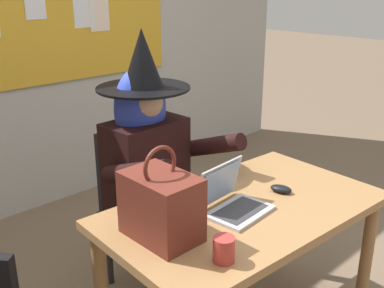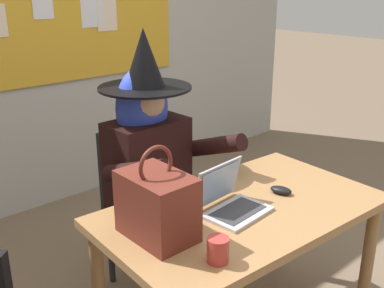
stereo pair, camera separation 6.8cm
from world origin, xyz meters
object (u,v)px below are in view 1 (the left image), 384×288
at_px(handbag, 161,206).
at_px(coffee_mug, 224,249).
at_px(person_costumed, 153,156).
at_px(laptop, 232,200).
at_px(chair_at_desk, 140,198).
at_px(desk_main, 244,225).
at_px(computer_mouse, 281,189).

height_order(handbag, coffee_mug, handbag).
xyz_separation_m(person_costumed, handbag, (-0.41, -0.55, 0.06)).
bearing_deg(person_costumed, laptop, -5.84).
bearing_deg(laptop, handbag, 168.07).
xyz_separation_m(handbag, coffee_mug, (0.05, -0.28, -0.09)).
bearing_deg(chair_at_desk, person_costumed, -0.35).
bearing_deg(desk_main, computer_mouse, -6.45).
height_order(person_costumed, handbag, person_costumed).
bearing_deg(coffee_mug, computer_mouse, 17.55).
height_order(laptop, computer_mouse, laptop).
bearing_deg(computer_mouse, handbag, 156.94).
height_order(computer_mouse, handbag, handbag).
relative_size(desk_main, person_costumed, 0.90).
height_order(laptop, handbag, handbag).
bearing_deg(chair_at_desk, desk_main, -0.80).
bearing_deg(computer_mouse, coffee_mug, -178.04).
height_order(desk_main, computer_mouse, computer_mouse).
xyz_separation_m(chair_at_desk, coffee_mug, (-0.35, -0.95, 0.26)).
bearing_deg(handbag, computer_mouse, -7.47).
distance_m(person_costumed, handbag, 0.68).
relative_size(handbag, coffee_mug, 3.98).
height_order(chair_at_desk, handbag, handbag).
xyz_separation_m(person_costumed, laptop, (-0.05, -0.59, -0.03)).
height_order(desk_main, chair_at_desk, chair_at_desk).
height_order(person_costumed, laptop, person_costumed).
distance_m(desk_main, laptop, 0.16).
bearing_deg(handbag, desk_main, -8.02).
distance_m(chair_at_desk, handbag, 0.85).
distance_m(laptop, coffee_mug, 0.39).
xyz_separation_m(desk_main, computer_mouse, (0.23, -0.03, 0.11)).
distance_m(chair_at_desk, person_costumed, 0.31).
bearing_deg(computer_mouse, desk_main, 157.96).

